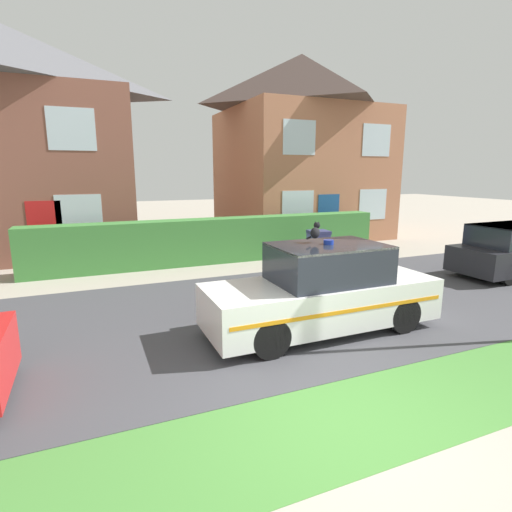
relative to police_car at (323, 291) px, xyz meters
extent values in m
plane|color=#A89E8E|center=(-1.29, -2.68, -0.78)|extent=(80.00, 80.00, 0.00)
cube|color=#424247|center=(-1.29, 1.42, -0.77)|extent=(28.00, 6.33, 0.01)
cube|color=#478438|center=(-1.29, -2.58, -0.78)|extent=(28.00, 1.69, 0.01)
cube|color=#3D7F38|center=(-0.03, 6.53, -0.04)|extent=(11.91, 0.79, 1.48)
cylinder|color=black|center=(-1.41, 0.69, -0.43)|extent=(0.67, 0.20, 0.67)
cylinder|color=black|center=(-1.41, -0.69, -0.43)|extent=(0.67, 0.20, 0.67)
cylinder|color=black|center=(1.35, 0.69, -0.43)|extent=(0.67, 0.20, 0.67)
cylinder|color=black|center=(1.35, -0.69, -0.43)|extent=(0.67, 0.20, 0.67)
cube|color=white|center=(-0.03, 0.00, -0.19)|extent=(4.45, 1.58, 0.78)
cube|color=#232833|center=(0.08, 0.00, 0.55)|extent=(2.05, 1.42, 0.70)
cube|color=white|center=(0.08, 0.00, 0.88)|extent=(2.05, 1.42, 0.04)
cube|color=orange|center=(-0.03, 0.79, -0.13)|extent=(4.22, 0.01, 0.07)
cube|color=orange|center=(-0.03, -0.79, -0.13)|extent=(4.22, 0.01, 0.07)
cylinder|color=#1933A5|center=(0.08, 0.00, 0.94)|extent=(0.19, 0.19, 0.08)
ellipsoid|color=black|center=(-0.07, 0.23, 1.08)|extent=(0.29, 0.29, 0.21)
ellipsoid|color=white|center=(0.00, 0.29, 1.07)|extent=(0.11, 0.11, 0.12)
sphere|color=black|center=(0.01, 0.30, 1.21)|extent=(0.12, 0.12, 0.12)
cone|color=black|center=(0.03, 0.28, 1.27)|extent=(0.05, 0.05, 0.05)
cone|color=black|center=(-0.02, 0.33, 1.27)|extent=(0.05, 0.05, 0.05)
cylinder|color=black|center=(-0.20, 0.25, 1.00)|extent=(0.17, 0.16, 0.04)
cylinder|color=black|center=(6.28, 0.74, -0.46)|extent=(0.62, 0.21, 0.62)
cylinder|color=black|center=(6.27, 2.14, -0.46)|extent=(0.62, 0.21, 0.62)
cube|color=#232833|center=(7.17, 1.45, 0.43)|extent=(2.08, 1.46, 0.61)
cube|color=#232328|center=(7.17, 1.45, 0.71)|extent=(2.08, 1.46, 0.04)
cube|color=brown|center=(-6.47, 10.85, 2.12)|extent=(8.11, 5.63, 5.81)
cube|color=red|center=(-5.26, 8.03, 0.27)|extent=(1.00, 0.02, 2.10)
cube|color=silver|center=(-4.24, 8.03, 0.85)|extent=(1.40, 0.02, 1.30)
cube|color=silver|center=(-4.24, 8.03, 3.52)|extent=(1.40, 0.02, 1.30)
cube|color=#A86B4C|center=(5.53, 11.04, 2.11)|extent=(6.63, 6.49, 5.79)
pyramid|color=#473833|center=(5.53, 11.04, 6.23)|extent=(6.97, 6.82, 2.44)
cube|color=navy|center=(5.13, 7.79, 0.27)|extent=(1.00, 0.02, 2.10)
cube|color=silver|center=(3.70, 7.79, 0.84)|extent=(1.40, 0.02, 1.30)
cube|color=silver|center=(7.35, 7.79, 0.84)|extent=(1.40, 0.02, 1.30)
cube|color=silver|center=(3.70, 7.79, 3.50)|extent=(1.40, 0.02, 1.30)
cube|color=silver|center=(7.35, 7.79, 3.50)|extent=(1.40, 0.02, 1.30)
cube|color=#474C8C|center=(2.90, 4.89, -0.27)|extent=(0.67, 0.63, 1.02)
cube|color=navy|center=(2.90, 4.89, 0.29)|extent=(0.70, 0.66, 0.10)
camera|label=1|loc=(-3.96, -6.16, 2.20)|focal=28.00mm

